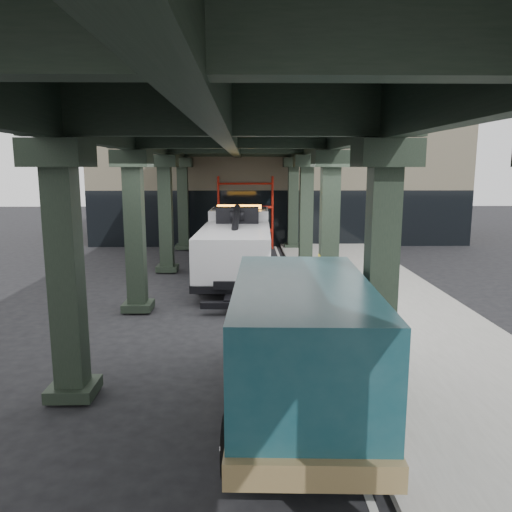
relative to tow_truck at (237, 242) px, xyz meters
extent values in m
plane|color=black|center=(0.34, -6.84, -1.47)|extent=(90.00, 90.00, 0.00)
cube|color=gray|center=(4.84, -4.84, -1.39)|extent=(5.00, 40.00, 0.15)
cube|color=silver|center=(2.04, -4.84, -1.46)|extent=(0.12, 38.00, 0.01)
cube|color=black|center=(2.94, -10.84, 1.03)|extent=(0.55, 0.55, 5.00)
cube|color=black|center=(2.94, -10.84, 3.28)|extent=(1.10, 1.10, 0.50)
cube|color=black|center=(2.94, -10.84, -1.29)|extent=(0.90, 0.90, 0.24)
cube|color=black|center=(2.94, -4.84, 1.03)|extent=(0.55, 0.55, 5.00)
cube|color=black|center=(2.94, -4.84, 3.28)|extent=(1.10, 1.10, 0.50)
cube|color=black|center=(2.94, -4.84, -1.29)|extent=(0.90, 0.90, 0.24)
cube|color=black|center=(2.94, 1.16, 1.03)|extent=(0.55, 0.55, 5.00)
cube|color=black|center=(2.94, 1.16, 3.28)|extent=(1.10, 1.10, 0.50)
cube|color=black|center=(2.94, 1.16, -1.29)|extent=(0.90, 0.90, 0.24)
cube|color=black|center=(2.94, 7.16, 1.03)|extent=(0.55, 0.55, 5.00)
cube|color=black|center=(2.94, 7.16, 3.28)|extent=(1.10, 1.10, 0.50)
cube|color=black|center=(2.94, 7.16, -1.29)|extent=(0.90, 0.90, 0.24)
cube|color=black|center=(-3.06, -10.84, 1.03)|extent=(0.55, 0.55, 5.00)
cube|color=black|center=(-3.06, -10.84, 3.28)|extent=(1.10, 1.10, 0.50)
cube|color=black|center=(-3.06, -10.84, -1.29)|extent=(0.90, 0.90, 0.24)
cube|color=black|center=(-3.06, -4.84, 1.03)|extent=(0.55, 0.55, 5.00)
cube|color=black|center=(-3.06, -4.84, 3.28)|extent=(1.10, 1.10, 0.50)
cube|color=black|center=(-3.06, -4.84, -1.29)|extent=(0.90, 0.90, 0.24)
cube|color=black|center=(-3.06, 1.16, 1.03)|extent=(0.55, 0.55, 5.00)
cube|color=black|center=(-3.06, 1.16, 3.28)|extent=(1.10, 1.10, 0.50)
cube|color=black|center=(-3.06, 1.16, -1.29)|extent=(0.90, 0.90, 0.24)
cube|color=black|center=(-3.06, 7.16, 1.03)|extent=(0.55, 0.55, 5.00)
cube|color=black|center=(-3.06, 7.16, 3.28)|extent=(1.10, 1.10, 0.50)
cube|color=black|center=(-3.06, 7.16, -1.29)|extent=(0.90, 0.90, 0.24)
cube|color=black|center=(2.94, -4.84, 4.08)|extent=(0.35, 32.00, 1.10)
cube|color=black|center=(-3.06, -4.84, 4.08)|extent=(0.35, 32.00, 1.10)
cube|color=black|center=(-0.06, -4.84, 4.08)|extent=(0.35, 32.00, 1.10)
cube|color=black|center=(-0.06, -4.84, 4.78)|extent=(7.40, 32.00, 0.30)
cube|color=#C6B793|center=(2.34, 13.16, 2.53)|extent=(22.00, 10.00, 8.00)
cylinder|color=red|center=(-1.16, 8.06, 0.53)|extent=(0.08, 0.08, 4.00)
cylinder|color=red|center=(-1.16, 7.26, 0.53)|extent=(0.08, 0.08, 4.00)
cylinder|color=red|center=(1.84, 8.06, 0.53)|extent=(0.08, 0.08, 4.00)
cylinder|color=red|center=(1.84, 7.26, 0.53)|extent=(0.08, 0.08, 4.00)
cylinder|color=red|center=(0.34, 8.06, -0.47)|extent=(3.00, 0.08, 0.08)
cylinder|color=red|center=(0.34, 8.06, 0.83)|extent=(3.00, 0.08, 0.08)
cylinder|color=red|center=(0.34, 8.06, 2.13)|extent=(3.00, 0.08, 0.08)
cube|color=black|center=(-0.02, -0.56, -0.71)|extent=(1.36, 8.17, 0.27)
cube|color=silver|center=(0.07, 2.20, 0.22)|extent=(2.64, 2.69, 1.95)
cube|color=silver|center=(0.11, 3.34, -0.33)|extent=(2.57, 0.85, 0.98)
cube|color=black|center=(0.08, 2.47, 0.76)|extent=(2.43, 1.49, 0.92)
cube|color=silver|center=(-0.06, -1.81, 0.00)|extent=(2.79, 5.51, 1.52)
cube|color=orange|center=(0.07, 1.98, 1.30)|extent=(1.96, 0.37, 0.17)
cube|color=black|center=(0.01, 0.36, 1.08)|extent=(1.76, 0.71, 0.65)
cylinder|color=black|center=(-0.05, -1.59, 0.81)|extent=(0.39, 3.80, 1.45)
cube|color=black|center=(-0.15, -4.58, -1.09)|extent=(0.38, 1.53, 0.20)
cube|color=black|center=(-0.18, -5.33, -1.14)|extent=(1.74, 0.33, 0.20)
cylinder|color=black|center=(-1.11, 2.57, -0.87)|extent=(0.42, 1.21, 1.19)
cylinder|color=silver|center=(-1.11, 2.57, -0.87)|extent=(0.45, 0.67, 0.66)
cylinder|color=black|center=(1.28, 2.49, -0.87)|extent=(0.42, 1.21, 1.19)
cylinder|color=silver|center=(1.28, 2.49, -0.87)|extent=(0.45, 0.67, 0.66)
cylinder|color=black|center=(-1.23, -1.01, -0.87)|extent=(0.42, 1.21, 1.19)
cylinder|color=silver|center=(-1.23, -1.01, -0.87)|extent=(0.45, 0.67, 0.66)
cylinder|color=black|center=(1.16, -1.09, -0.87)|extent=(0.42, 1.21, 1.19)
cylinder|color=silver|center=(1.16, -1.09, -0.87)|extent=(0.45, 0.67, 0.66)
cylinder|color=black|center=(-1.28, -2.42, -0.87)|extent=(0.42, 1.21, 1.19)
cylinder|color=silver|center=(-1.28, -2.42, -0.87)|extent=(0.45, 0.67, 0.66)
cylinder|color=black|center=(1.11, -2.50, -0.87)|extent=(0.42, 1.21, 1.19)
cylinder|color=silver|center=(1.11, -2.50, -0.87)|extent=(0.45, 0.67, 0.66)
cube|color=#133E47|center=(1.44, -8.80, -0.42)|extent=(2.30, 1.30, 0.99)
cube|color=#133E47|center=(1.32, -11.83, 0.02)|extent=(2.51, 5.04, 2.14)
cube|color=olive|center=(1.34, -11.39, -0.86)|extent=(2.61, 6.25, 0.38)
cube|color=black|center=(1.43, -9.24, 0.46)|extent=(2.16, 0.56, 0.92)
cube|color=black|center=(1.33, -11.50, 0.57)|extent=(2.50, 4.05, 0.60)
cube|color=silver|center=(1.47, -8.22, -0.86)|extent=(2.20, 0.22, 0.33)
cylinder|color=black|center=(0.34, -8.81, -1.00)|extent=(0.35, 0.94, 0.92)
cylinder|color=silver|center=(0.34, -8.81, -1.00)|extent=(0.37, 0.52, 0.51)
cylinder|color=black|center=(2.54, -8.90, -1.00)|extent=(0.35, 0.94, 0.92)
cylinder|color=silver|center=(2.54, -8.90, -1.00)|extent=(0.37, 0.52, 0.51)
cylinder|color=black|center=(0.15, -13.43, -1.00)|extent=(0.35, 0.94, 0.92)
cylinder|color=silver|center=(0.15, -13.43, -1.00)|extent=(0.37, 0.52, 0.51)
cylinder|color=black|center=(2.35, -13.52, -1.00)|extent=(0.35, 0.94, 0.92)
cylinder|color=silver|center=(2.35, -13.52, -1.00)|extent=(0.37, 0.52, 0.51)
camera|label=1|loc=(0.35, -20.14, 3.03)|focal=35.00mm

